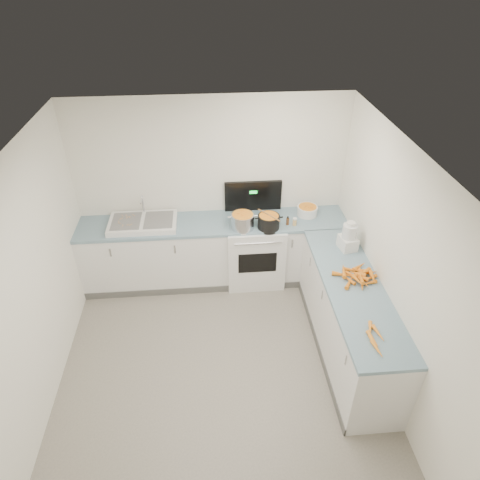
{
  "coord_description": "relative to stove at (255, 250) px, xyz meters",
  "views": [
    {
      "loc": [
        -0.05,
        -3.02,
        3.91
      ],
      "look_at": [
        0.3,
        1.1,
        1.05
      ],
      "focal_mm": 32.0,
      "sensor_mm": 36.0,
      "label": 1
    }
  ],
  "objects": [
    {
      "name": "counter_back",
      "position": [
        -0.55,
        0.01,
        -0.0
      ],
      "size": [
        3.5,
        0.62,
        0.94
      ],
      "color": "white",
      "rests_on": "ground"
    },
    {
      "name": "ceiling",
      "position": [
        -0.55,
        -1.69,
        2.03
      ],
      "size": [
        3.5,
        4.0,
        0.0
      ],
      "primitive_type": null,
      "rotation": [
        3.14,
        0.0,
        0.0
      ],
      "color": "white",
      "rests_on": "ground"
    },
    {
      "name": "food_processor",
      "position": [
        1.01,
        -0.71,
        0.62
      ],
      "size": [
        0.22,
        0.25,
        0.37
      ],
      "color": "white",
      "rests_on": "counter_right"
    },
    {
      "name": "stove",
      "position": [
        0.0,
        0.0,
        0.0
      ],
      "size": [
        0.76,
        0.65,
        1.36
      ],
      "color": "white",
      "rests_on": "ground"
    },
    {
      "name": "wall_back",
      "position": [
        -0.55,
        0.31,
        0.78
      ],
      "size": [
        3.5,
        0.0,
        2.5
      ],
      "primitive_type": null,
      "rotation": [
        1.57,
        0.0,
        0.0
      ],
      "color": "white",
      "rests_on": "ground"
    },
    {
      "name": "wooden_spoon",
      "position": [
        0.15,
        -0.18,
        0.65
      ],
      "size": [
        0.24,
        0.32,
        0.02
      ],
      "primitive_type": "cylinder",
      "rotation": [
        1.57,
        0.0,
        0.64
      ],
      "color": "#AD7A47",
      "rests_on": "black_pot"
    },
    {
      "name": "carrot_pile",
      "position": [
        0.97,
        -1.26,
        0.5
      ],
      "size": [
        0.5,
        0.47,
        0.09
      ],
      "color": "orange",
      "rests_on": "counter_right"
    },
    {
      "name": "counter_right",
      "position": [
        0.9,
        -1.39,
        -0.0
      ],
      "size": [
        0.62,
        2.2,
        0.94
      ],
      "color": "white",
      "rests_on": "ground"
    },
    {
      "name": "extract_bottle",
      "position": [
        0.4,
        -0.13,
        0.51
      ],
      "size": [
        0.04,
        0.04,
        0.1
      ],
      "primitive_type": "cylinder",
      "color": "#593319",
      "rests_on": "counter_back"
    },
    {
      "name": "wall_right",
      "position": [
        1.2,
        -1.69,
        0.78
      ],
      "size": [
        0.0,
        4.0,
        2.5
      ],
      "primitive_type": null,
      "rotation": [
        1.57,
        0.0,
        -1.57
      ],
      "color": "white",
      "rests_on": "ground"
    },
    {
      "name": "spice_jar",
      "position": [
        0.49,
        -0.15,
        0.51
      ],
      "size": [
        0.05,
        0.05,
        0.09
      ],
      "primitive_type": "cylinder",
      "color": "#E5B266",
      "rests_on": "counter_back"
    },
    {
      "name": "floor",
      "position": [
        -0.55,
        -1.69,
        -0.47
      ],
      "size": [
        3.5,
        4.0,
        0.0
      ],
      "primitive_type": null,
      "color": "gray",
      "rests_on": "ground"
    },
    {
      "name": "wall_left",
      "position": [
        -2.3,
        -1.69,
        0.78
      ],
      "size": [
        0.0,
        4.0,
        2.5
      ],
      "primitive_type": null,
      "rotation": [
        1.57,
        0.0,
        1.57
      ],
      "color": "white",
      "rests_on": "ground"
    },
    {
      "name": "peeled_carrots",
      "position": [
        0.85,
        -2.13,
        0.49
      ],
      "size": [
        0.15,
        0.43,
        0.04
      ],
      "color": "orange",
      "rests_on": "counter_right"
    },
    {
      "name": "mixing_bowl",
      "position": [
        0.71,
        0.09,
        0.53
      ],
      "size": [
        0.35,
        0.35,
        0.12
      ],
      "primitive_type": "cylinder",
      "rotation": [
        0.0,
        0.0,
        -0.37
      ],
      "color": "white",
      "rests_on": "counter_back"
    },
    {
      "name": "steel_pot",
      "position": [
        -0.18,
        -0.15,
        0.55
      ],
      "size": [
        0.32,
        0.32,
        0.22
      ],
      "primitive_type": "cylinder",
      "rotation": [
        0.0,
        0.0,
        -0.08
      ],
      "color": "silver",
      "rests_on": "stove"
    },
    {
      "name": "peelings",
      "position": [
        -1.67,
        0.05,
        0.54
      ],
      "size": [
        0.2,
        0.28,
        0.01
      ],
      "color": "tan",
      "rests_on": "sink"
    },
    {
      "name": "sink",
      "position": [
        -1.45,
        0.02,
        0.5
      ],
      "size": [
        0.86,
        0.52,
        0.31
      ],
      "color": "white",
      "rests_on": "counter_back"
    },
    {
      "name": "black_pot",
      "position": [
        0.15,
        -0.18,
        0.54
      ],
      "size": [
        0.36,
        0.36,
        0.2
      ],
      "primitive_type": "cylinder",
      "rotation": [
        0.0,
        0.0,
        0.38
      ],
      "color": "black",
      "rests_on": "stove"
    }
  ]
}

